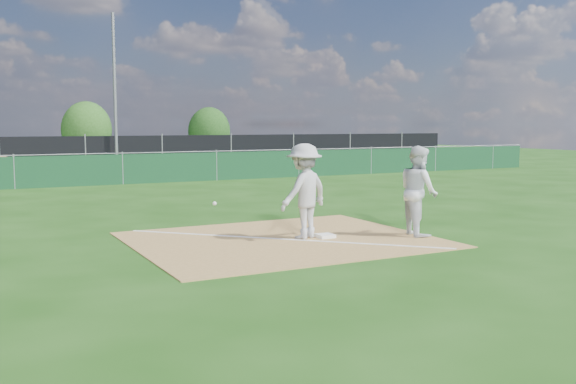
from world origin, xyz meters
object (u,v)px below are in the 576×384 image
at_px(light_pole, 115,93).
at_px(tree_mid, 87,130).
at_px(car_right, 169,153).
at_px(first_base, 325,236).
at_px(play_at_first, 304,191).
at_px(runner, 419,191).
at_px(car_mid, 16,155).
at_px(tree_right, 209,131).

bearing_deg(light_pole, tree_mid, 87.01).
bearing_deg(car_right, tree_mid, 22.16).
bearing_deg(car_right, light_pole, 132.23).
relative_size(first_base, play_at_first, 0.12).
height_order(light_pole, first_base, light_pole).
relative_size(first_base, car_right, 0.08).
relative_size(runner, car_mid, 0.46).
bearing_deg(light_pole, tree_right, 50.07).
bearing_deg(car_mid, play_at_first, 174.59).
bearing_deg(tree_mid, tree_right, -2.85).
relative_size(play_at_first, car_right, 0.61).
distance_m(light_pole, tree_mid, 11.64).
height_order(first_base, play_at_first, play_at_first).
height_order(play_at_first, car_right, play_at_first).
relative_size(runner, car_right, 0.43).
height_order(first_base, runner, runner).
distance_m(play_at_first, tree_mid, 33.29).
xyz_separation_m(play_at_first, tree_mid, (1.63, 33.23, 1.02)).
xyz_separation_m(light_pole, car_mid, (-4.38, 4.97, -3.29)).
distance_m(runner, tree_mid, 34.03).
xyz_separation_m(play_at_first, runner, (2.39, -0.77, -0.04)).
relative_size(play_at_first, car_mid, 0.65).
bearing_deg(runner, light_pole, 16.92).
xyz_separation_m(light_pole, runner, (1.36, -22.54, -3.03)).
relative_size(car_right, tree_mid, 1.15).
bearing_deg(car_mid, first_base, 175.43).
bearing_deg(tree_right, play_at_first, -107.37).
bearing_deg(light_pole, car_mid, 131.37).
height_order(runner, car_mid, runner).
bearing_deg(tree_mid, play_at_first, -92.80).
bearing_deg(runner, tree_mid, 14.75).
bearing_deg(car_mid, runner, 179.23).
bearing_deg(play_at_first, runner, -17.80).
bearing_deg(car_mid, light_pole, -151.19).
relative_size(first_base, car_mid, 0.08).
bearing_deg(tree_right, car_right, -126.93).
xyz_separation_m(runner, tree_right, (7.87, 33.57, 0.90)).
distance_m(car_right, tree_mid, 8.18).
distance_m(play_at_first, tree_right, 34.38).
xyz_separation_m(car_right, tree_right, (5.15, 6.85, 1.21)).
distance_m(light_pole, first_base, 22.29).
bearing_deg(tree_right, runner, -103.19).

